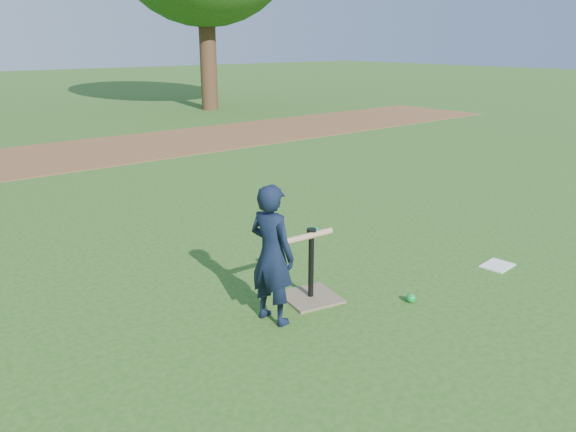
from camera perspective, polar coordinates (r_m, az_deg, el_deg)
ground at (r=4.65m, az=1.75°, el=-8.91°), size 80.00×80.00×0.00m
dirt_strip at (r=11.18m, az=-24.42°, el=5.29°), size 24.00×3.00×0.01m
child at (r=4.18m, az=-1.65°, el=-3.94°), size 0.33×0.44×1.08m
wiffle_ball_ground at (r=4.77m, az=12.39°, el=-8.14°), size 0.08×0.08×0.08m
clipboard at (r=5.74m, az=20.49°, el=-4.73°), size 0.32×0.26×0.01m
batting_tee at (r=4.70m, az=2.33°, el=-7.15°), size 0.51×0.51×0.61m
swing_action at (r=4.46m, az=1.42°, el=-2.18°), size 0.63×0.20×0.09m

